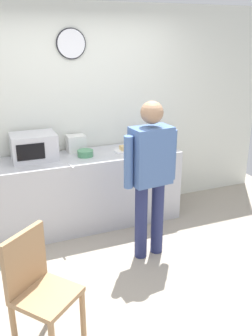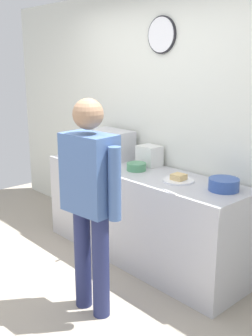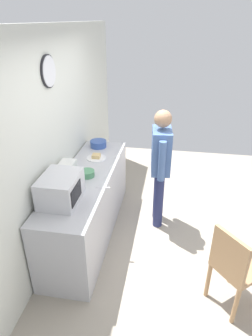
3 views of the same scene
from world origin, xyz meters
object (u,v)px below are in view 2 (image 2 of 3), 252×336
(sandwich_plate, at_px, (179,179))
(salad_bowl, at_px, (136,167))
(cereal_bowl, at_px, (224,184))
(microwave, at_px, (107,145))
(person_standing, at_px, (90,193))
(fork_utensil, at_px, (99,170))
(spoon_utensil, at_px, (169,192))
(toaster, at_px, (149,156))

(sandwich_plate, xyz_separation_m, salad_bowl, (-0.51, -0.02, 0.02))
(sandwich_plate, relative_size, cereal_bowl, 1.10)
(microwave, xyz_separation_m, person_standing, (0.99, -0.99, -0.08))
(sandwich_plate, distance_m, fork_utensil, 0.80)
(microwave, distance_m, salad_bowl, 0.59)
(sandwich_plate, height_order, spoon_utensil, sandwich_plate)
(fork_utensil, height_order, person_standing, person_standing)
(microwave, bearing_deg, spoon_utensil, -17.16)
(microwave, height_order, toaster, microwave)
(salad_bowl, height_order, person_standing, person_standing)
(salad_bowl, distance_m, spoon_utensil, 0.71)
(microwave, relative_size, spoon_utensil, 2.94)
(cereal_bowl, distance_m, person_standing, 1.09)
(fork_utensil, relative_size, person_standing, 0.10)
(sandwich_plate, distance_m, spoon_utensil, 0.32)
(cereal_bowl, bearing_deg, sandwich_plate, -169.73)
(toaster, distance_m, spoon_utensil, 0.86)
(spoon_utensil, bearing_deg, person_standing, -110.50)
(salad_bowl, height_order, toaster, toaster)
(salad_bowl, relative_size, toaster, 0.85)
(cereal_bowl, bearing_deg, microwave, 179.19)
(sandwich_plate, bearing_deg, cereal_bowl, 10.27)
(cereal_bowl, bearing_deg, salad_bowl, -174.26)
(salad_bowl, relative_size, cereal_bowl, 0.76)
(salad_bowl, height_order, cereal_bowl, cereal_bowl)
(toaster, bearing_deg, microwave, -167.58)
(sandwich_plate, relative_size, spoon_utensil, 1.59)
(spoon_utensil, relative_size, person_standing, 0.10)
(spoon_utensil, bearing_deg, sandwich_plate, 117.12)
(fork_utensil, distance_m, person_standing, 0.91)
(salad_bowl, bearing_deg, sandwich_plate, 2.05)
(person_standing, bearing_deg, cereal_bowl, 63.03)
(cereal_bowl, distance_m, toaster, 0.98)
(salad_bowl, xyz_separation_m, person_standing, (0.42, -0.88, 0.04))
(salad_bowl, distance_m, person_standing, 0.98)
(sandwich_plate, distance_m, toaster, 0.60)
(sandwich_plate, height_order, fork_utensil, sandwich_plate)
(fork_utensil, relative_size, spoon_utensil, 1.00)
(toaster, height_order, spoon_utensil, toaster)
(sandwich_plate, height_order, toaster, toaster)
(cereal_bowl, xyz_separation_m, toaster, (-0.97, 0.14, 0.05))
(microwave, height_order, sandwich_plate, microwave)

